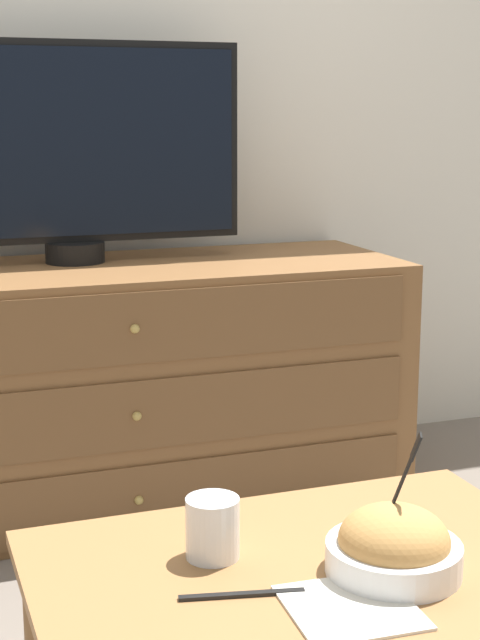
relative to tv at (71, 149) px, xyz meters
name	(u,v)px	position (x,y,z in m)	size (l,w,h in m)	color
ground_plane	(49,469)	(-0.07, 0.21, -1.00)	(12.00, 12.00, 0.00)	#70665B
wall_back	(29,39)	(-0.07, 0.24, 0.30)	(12.00, 0.05, 2.60)	silver
dresser	(112,386)	(0.07, -0.10, -0.66)	(1.64, 0.59, 0.68)	brown
tv	(71,149)	(0.00, 0.00, 0.00)	(0.96, 0.17, 0.60)	black
coffee_table	(307,628)	(0.02, -1.60, -0.59)	(0.75, 0.51, 0.50)	#9E6B3D
takeout_bowl	(394,547)	(0.12, -1.65, -0.46)	(0.18, 0.18, 0.19)	silver
drink_cup	(213,531)	(-0.10, -1.52, -0.46)	(0.07, 0.07, 0.09)	beige
napkin	(351,607)	(0.02, -1.72, -0.50)	(0.17, 0.17, 0.00)	silver
knife	(242,595)	(-0.10, -1.64, -0.50)	(0.16, 0.04, 0.00)	black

